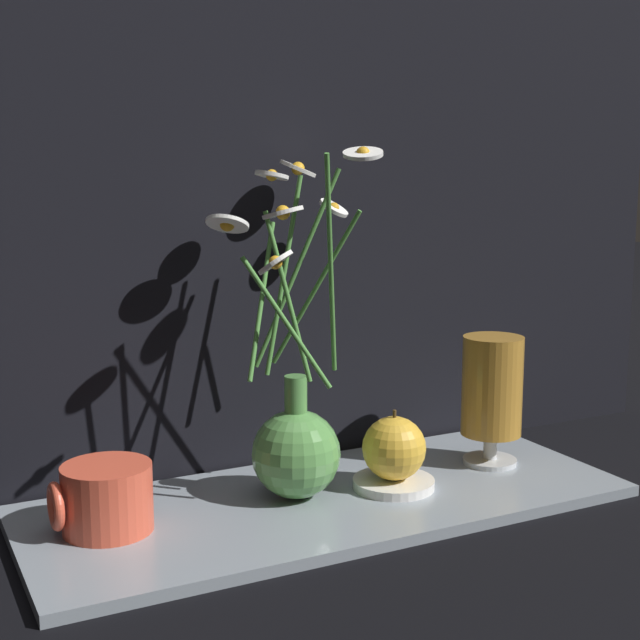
# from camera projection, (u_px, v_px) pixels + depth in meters

# --- Properties ---
(ground_plane) EXTENTS (6.00, 6.00, 0.00)m
(ground_plane) POSITION_uv_depth(u_px,v_px,m) (328.00, 506.00, 0.96)
(ground_plane) COLOR black
(shelf) EXTENTS (0.65, 0.26, 0.01)m
(shelf) POSITION_uv_depth(u_px,v_px,m) (328.00, 501.00, 0.96)
(shelf) COLOR gray
(shelf) RESTS_ON ground_plane
(vase_with_flowers) EXTENTS (0.19, 0.20, 0.37)m
(vase_with_flowers) POSITION_uv_depth(u_px,v_px,m) (296.00, 431.00, 0.94)
(vase_with_flowers) COLOR #59994C
(vase_with_flowers) RESTS_ON shelf
(yellow_mug) EXTENTS (0.10, 0.09, 0.07)m
(yellow_mug) POSITION_uv_depth(u_px,v_px,m) (105.00, 498.00, 0.86)
(yellow_mug) COLOR #DB5138
(yellow_mug) RESTS_ON shelf
(tea_glass) EXTENTS (0.07, 0.07, 0.15)m
(tea_glass) POSITION_uv_depth(u_px,v_px,m) (492.00, 389.00, 1.05)
(tea_glass) COLOR silver
(tea_glass) RESTS_ON shelf
(saucer_plate) EXTENTS (0.09, 0.09, 0.01)m
(saucer_plate) POSITION_uv_depth(u_px,v_px,m) (394.00, 483.00, 0.98)
(saucer_plate) COLOR white
(saucer_plate) RESTS_ON shelf
(orange_fruit) EXTENTS (0.07, 0.07, 0.08)m
(orange_fruit) POSITION_uv_depth(u_px,v_px,m) (394.00, 448.00, 0.97)
(orange_fruit) COLOR gold
(orange_fruit) RESTS_ON saucer_plate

